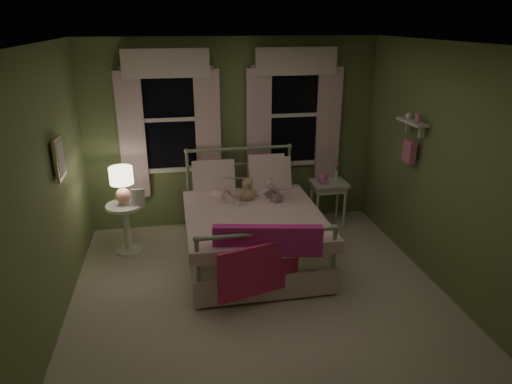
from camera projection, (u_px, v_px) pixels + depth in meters
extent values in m
plane|color=silver|center=(262.00, 300.00, 4.86)|extent=(4.20, 4.20, 0.00)
plane|color=white|center=(263.00, 44.00, 3.93)|extent=(4.20, 4.20, 0.00)
plane|color=#6F8852|center=(233.00, 135.00, 6.32)|extent=(4.00, 0.00, 4.00)
plane|color=#6F8852|center=(337.00, 316.00, 2.46)|extent=(4.00, 0.00, 4.00)
plane|color=#6F8852|center=(42.00, 199.00, 4.06)|extent=(0.00, 4.20, 4.20)
plane|color=#6F8852|center=(451.00, 174.00, 4.73)|extent=(0.00, 4.20, 4.20)
cube|color=white|center=(251.00, 227.00, 5.58)|extent=(1.44, 1.94, 0.26)
cube|color=white|center=(251.00, 245.00, 5.66)|extent=(1.54, 2.02, 0.30)
cube|color=white|center=(253.00, 219.00, 5.37)|extent=(1.58, 1.75, 0.14)
cylinder|color=#9EB793|center=(195.00, 241.00, 5.50)|extent=(0.04, 1.90, 0.04)
cylinder|color=#9EB793|center=(305.00, 232.00, 5.73)|extent=(0.04, 1.90, 0.04)
cylinder|color=#9EB793|center=(189.00, 191.00, 6.29)|extent=(0.04, 0.04, 1.15)
cylinder|color=#9EB793|center=(288.00, 185.00, 6.53)|extent=(0.04, 0.04, 1.15)
sphere|color=#9EB793|center=(186.00, 151.00, 6.09)|extent=(0.07, 0.07, 0.07)
sphere|color=#9EB793|center=(290.00, 146.00, 6.33)|extent=(0.07, 0.07, 0.07)
cylinder|color=#9EB793|center=(239.00, 149.00, 6.21)|extent=(1.42, 0.04, 0.04)
cylinder|color=#9EB793|center=(239.00, 164.00, 6.29)|extent=(1.38, 0.03, 0.03)
cylinder|color=#9EB793|center=(198.00, 275.00, 4.57)|extent=(0.04, 0.04, 0.80)
cylinder|color=#9EB793|center=(333.00, 262.00, 4.81)|extent=(0.04, 0.04, 0.80)
sphere|color=#9EB793|center=(196.00, 239.00, 4.43)|extent=(0.07, 0.07, 0.07)
sphere|color=#9EB793|center=(336.00, 228.00, 4.67)|extent=(0.07, 0.07, 0.07)
cylinder|color=#9EB793|center=(268.00, 233.00, 4.55)|extent=(1.42, 0.04, 0.04)
cube|color=white|center=(214.00, 181.00, 6.02)|extent=(0.55, 0.32, 0.57)
cube|color=white|center=(270.00, 178.00, 6.15)|extent=(0.55, 0.32, 0.57)
cube|color=white|center=(266.00, 172.00, 6.11)|extent=(0.48, 0.30, 0.51)
cube|color=#D82A94|center=(268.00, 241.00, 4.58)|extent=(1.10, 0.31, 0.32)
cube|color=#DC2B65|center=(269.00, 268.00, 4.61)|extent=(1.07, 0.33, 0.55)
imported|color=#F7D1DD|center=(223.00, 173.00, 5.74)|extent=(0.35, 0.30, 0.82)
imported|color=#F7D1DD|center=(267.00, 174.00, 5.85)|extent=(0.40, 0.34, 0.74)
imported|color=beige|center=(226.00, 181.00, 5.52)|extent=(0.22, 0.17, 0.26)
imported|color=beige|center=(271.00, 182.00, 5.63)|extent=(0.20, 0.12, 0.26)
sphere|color=tan|center=(247.00, 193.00, 5.73)|extent=(0.20, 0.20, 0.20)
sphere|color=tan|center=(247.00, 183.00, 5.67)|extent=(0.14, 0.14, 0.14)
sphere|color=tan|center=(244.00, 179.00, 5.64)|extent=(0.05, 0.05, 0.05)
sphere|color=tan|center=(251.00, 179.00, 5.65)|extent=(0.05, 0.05, 0.05)
sphere|color=tan|center=(241.00, 193.00, 5.69)|extent=(0.08, 0.08, 0.08)
sphere|color=tan|center=(254.00, 192.00, 5.71)|extent=(0.08, 0.08, 0.08)
sphere|color=#8C6B51|center=(248.00, 185.00, 5.62)|extent=(0.05, 0.05, 0.05)
cylinder|color=white|center=(124.00, 206.00, 5.66)|extent=(0.46, 0.46, 0.04)
cylinder|color=white|center=(127.00, 229.00, 5.77)|extent=(0.08, 0.08, 0.60)
cylinder|color=white|center=(129.00, 250.00, 5.88)|extent=(0.34, 0.34, 0.03)
sphere|color=#FCAC95|center=(123.00, 195.00, 5.61)|extent=(0.19, 0.19, 0.19)
cylinder|color=pink|center=(122.00, 186.00, 5.57)|extent=(0.03, 0.03, 0.11)
cylinder|color=#FFEAC6|center=(121.00, 175.00, 5.52)|extent=(0.28, 0.28, 0.21)
imported|color=beige|center=(132.00, 206.00, 5.59)|extent=(0.19, 0.24, 0.02)
cube|color=white|center=(329.00, 183.00, 6.44)|extent=(0.50, 0.40, 0.04)
cube|color=white|center=(328.00, 188.00, 6.47)|extent=(0.44, 0.34, 0.08)
cylinder|color=white|center=(317.00, 209.00, 6.39)|extent=(0.04, 0.04, 0.60)
cylinder|color=white|center=(344.00, 207.00, 6.45)|extent=(0.04, 0.04, 0.60)
cylinder|color=white|center=(311.00, 201.00, 6.66)|extent=(0.04, 0.04, 0.60)
cylinder|color=white|center=(337.00, 199.00, 6.73)|extent=(0.04, 0.04, 0.60)
sphere|color=pink|center=(322.00, 178.00, 6.40)|extent=(0.14, 0.14, 0.14)
cube|color=pink|center=(324.00, 182.00, 6.32)|extent=(0.11, 0.07, 0.04)
cylinder|color=white|center=(336.00, 176.00, 6.48)|extent=(0.05, 0.05, 0.14)
cylinder|color=#4C7F3F|center=(336.00, 168.00, 6.44)|extent=(0.01, 0.01, 0.12)
sphere|color=pink|center=(337.00, 163.00, 6.41)|extent=(0.06, 0.06, 0.06)
cube|color=black|center=(170.00, 119.00, 6.08)|extent=(0.76, 0.02, 1.35)
cube|color=white|center=(166.00, 65.00, 5.81)|extent=(0.84, 0.05, 0.06)
cube|color=white|center=(173.00, 170.00, 6.31)|extent=(0.84, 0.05, 0.06)
cube|color=white|center=(139.00, 121.00, 5.99)|extent=(0.06, 0.05, 1.40)
cube|color=white|center=(200.00, 119.00, 6.13)|extent=(0.06, 0.05, 1.40)
cube|color=white|center=(170.00, 120.00, 6.06)|extent=(0.76, 0.04, 0.05)
cube|color=silver|center=(132.00, 137.00, 6.01)|extent=(0.34, 0.06, 1.70)
cube|color=silver|center=(208.00, 134.00, 6.17)|extent=(0.34, 0.06, 1.70)
cube|color=white|center=(166.00, 63.00, 5.74)|extent=(1.10, 0.08, 0.36)
cylinder|color=white|center=(166.00, 68.00, 5.80)|extent=(1.20, 0.03, 0.03)
cube|color=black|center=(293.00, 115.00, 6.37)|extent=(0.76, 0.02, 1.35)
cube|color=white|center=(295.00, 63.00, 6.10)|extent=(0.84, 0.05, 0.06)
cube|color=white|center=(292.00, 163.00, 6.60)|extent=(0.84, 0.05, 0.06)
cube|color=white|center=(265.00, 116.00, 6.28)|extent=(0.06, 0.05, 1.40)
cube|color=white|center=(321.00, 114.00, 6.41)|extent=(0.06, 0.05, 1.40)
cube|color=white|center=(293.00, 115.00, 6.35)|extent=(0.76, 0.04, 0.05)
cube|color=silver|center=(259.00, 131.00, 6.29)|extent=(0.34, 0.06, 1.70)
cube|color=white|center=(328.00, 128.00, 6.46)|extent=(0.34, 0.06, 1.70)
cube|color=white|center=(296.00, 61.00, 6.03)|extent=(1.10, 0.08, 0.36)
cylinder|color=white|center=(295.00, 66.00, 6.09)|extent=(1.20, 0.03, 0.03)
cube|color=white|center=(412.00, 122.00, 5.21)|extent=(0.15, 0.50, 0.03)
cube|color=white|center=(421.00, 132.00, 5.11)|extent=(0.06, 0.03, 0.14)
cube|color=white|center=(408.00, 126.00, 5.39)|extent=(0.06, 0.03, 0.14)
cylinder|color=pink|center=(418.00, 118.00, 5.10)|extent=(0.06, 0.06, 0.10)
sphere|color=white|center=(409.00, 116.00, 5.29)|extent=(0.08, 0.08, 0.08)
cube|color=pink|center=(410.00, 151.00, 5.34)|extent=(0.08, 0.18, 0.26)
cube|color=beige|center=(59.00, 159.00, 4.55)|extent=(0.03, 0.32, 0.42)
cube|color=silver|center=(61.00, 159.00, 4.55)|extent=(0.01, 0.25, 0.34)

